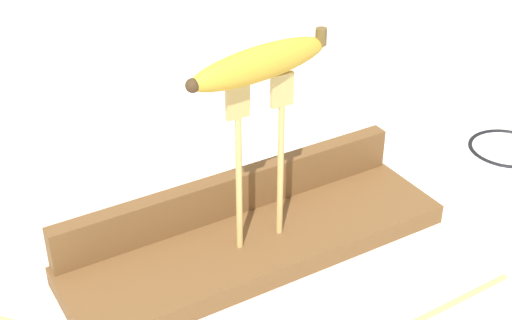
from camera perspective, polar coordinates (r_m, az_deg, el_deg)
name	(u,v)px	position (r m, az deg, el deg)	size (l,w,h in m)	color
ground_plane	(256,252)	(0.86, 0.00, -7.06)	(3.00, 3.00, 0.00)	silver
wooden_board	(256,244)	(0.86, 0.00, -6.42)	(0.45, 0.13, 0.02)	brown
board_backstop	(232,193)	(0.87, -1.86, -2.55)	(0.44, 0.02, 0.05)	brown
fork_stand_center	(260,149)	(0.78, 0.32, 0.84)	(0.08, 0.01, 0.20)	tan
banana_raised_center	(260,63)	(0.73, 0.33, 7.43)	(0.17, 0.06, 0.04)	gold
fork_fallen_near	(424,316)	(0.80, 12.77, -11.56)	(0.19, 0.03, 0.01)	tan
wire_coil	(507,147)	(1.12, 18.70, 0.96)	(0.11, 0.11, 0.01)	black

